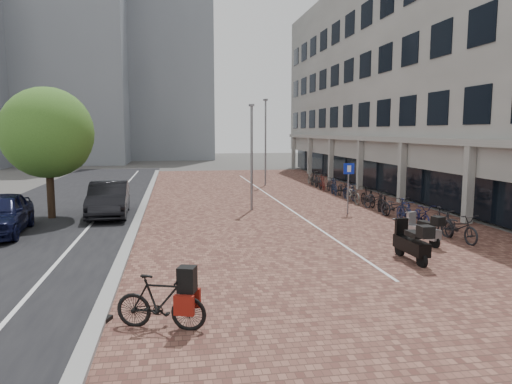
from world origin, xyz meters
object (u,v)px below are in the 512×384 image
object	(u,v)px
parking_sign	(348,180)
scooter_front	(423,229)
hero_bike	(161,301)
scooter_mid	(411,242)
car_dark	(109,199)

from	to	relation	value
parking_sign	scooter_front	bearing A→B (deg)	-84.29
hero_bike	scooter_mid	bearing A→B (deg)	-43.83
car_dark	hero_bike	xyz separation A→B (m)	(2.70, -13.38, -0.21)
scooter_mid	parking_sign	size ratio (longest dim) A/B	0.75
car_dark	scooter_mid	xyz separation A→B (m)	(10.00, -9.65, -0.17)
car_dark	scooter_mid	world-z (taller)	car_dark
scooter_mid	parking_sign	bearing A→B (deg)	80.77
hero_bike	scooter_mid	xyz separation A→B (m)	(7.30, 3.73, 0.05)
scooter_front	scooter_mid	xyz separation A→B (m)	(-1.46, -1.96, 0.08)
car_dark	parking_sign	xyz separation A→B (m)	(11.10, -1.43, 0.83)
car_dark	parking_sign	size ratio (longest dim) A/B	1.99
scooter_front	parking_sign	world-z (taller)	parking_sign
car_dark	scooter_front	distance (m)	13.80
parking_sign	scooter_mid	bearing A→B (deg)	-95.20
scooter_mid	scooter_front	bearing A→B (deg)	51.76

